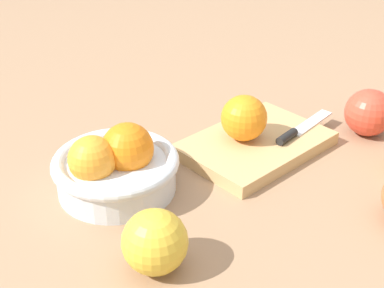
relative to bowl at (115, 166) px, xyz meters
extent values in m
plane|color=#997556|center=(0.17, -0.11, -0.04)|extent=(2.40, 2.40, 0.00)
cylinder|color=silver|center=(0.00, 0.00, -0.02)|extent=(0.17, 0.17, 0.05)
torus|color=silver|center=(0.00, 0.00, 0.01)|extent=(0.18, 0.18, 0.02)
sphere|color=orange|center=(0.02, -0.01, 0.02)|extent=(0.08, 0.08, 0.08)
sphere|color=orange|center=(-0.03, 0.01, 0.02)|extent=(0.07, 0.07, 0.07)
cube|color=tan|center=(0.23, -0.06, -0.03)|extent=(0.24, 0.16, 0.02)
sphere|color=orange|center=(0.22, -0.05, 0.02)|extent=(0.07, 0.07, 0.07)
cube|color=silver|center=(0.34, -0.09, -0.02)|extent=(0.11, 0.03, 0.00)
cylinder|color=black|center=(0.26, -0.10, -0.01)|extent=(0.05, 0.02, 0.01)
sphere|color=#D6422D|center=(0.42, -0.15, 0.00)|extent=(0.08, 0.08, 0.08)
sphere|color=gold|center=(-0.06, -0.16, 0.00)|extent=(0.08, 0.08, 0.08)
camera|label=1|loc=(-0.35, -0.55, 0.41)|focal=49.96mm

